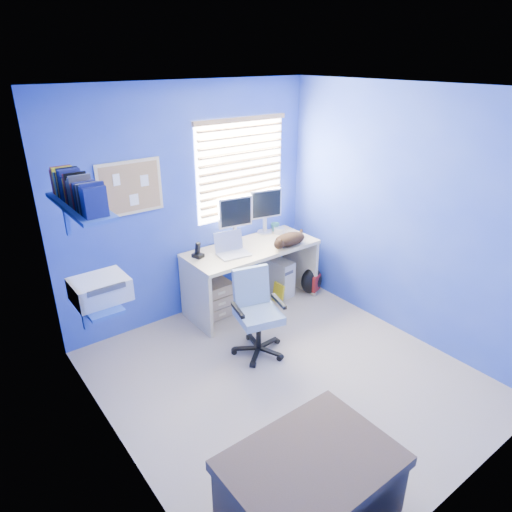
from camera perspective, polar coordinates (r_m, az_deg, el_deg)
floor at (r=4.34m, az=3.74°, el=-14.87°), size 3.00×3.20×0.00m
ceiling at (r=3.39m, az=4.94°, el=20.15°), size 3.00×3.20×0.00m
wall_back at (r=4.93m, az=-8.16°, el=6.35°), size 3.00×0.01×2.50m
wall_front at (r=2.85m, az=26.26°, el=-9.91°), size 3.00×0.01×2.50m
wall_left at (r=3.02m, az=-17.87°, el=-6.51°), size 0.01×3.20×2.50m
wall_right at (r=4.76m, az=18.02°, el=4.77°), size 0.01×3.20×2.50m
desk at (r=5.26m, az=-0.55°, el=-2.58°), size 1.53×0.65×0.74m
laptop at (r=4.86m, az=-2.85°, el=1.32°), size 0.36×0.30×0.22m
monitor_left at (r=5.14m, az=-2.70°, el=4.50°), size 0.41×0.19×0.54m
monitor_right at (r=5.42m, az=1.11°, el=5.58°), size 0.42×0.20×0.54m
phone at (r=4.85m, az=-7.30°, el=0.76°), size 0.12×0.13×0.17m
mug at (r=5.56m, az=2.40°, el=3.62°), size 0.10×0.09×0.10m
cd_spindle at (r=5.50m, az=2.94°, el=3.21°), size 0.13×0.13×0.07m
cat at (r=5.14m, az=4.24°, el=2.11°), size 0.45×0.32×0.15m
tower_pc at (r=5.60m, az=2.63°, el=-2.53°), size 0.24×0.46×0.45m
drawer_boxes at (r=5.16m, az=-5.12°, el=-5.33°), size 0.35×0.28×0.41m
yellow_book at (r=5.43m, az=2.82°, el=-4.67°), size 0.03×0.17×0.24m
backpack at (r=5.66m, az=6.95°, el=-3.06°), size 0.34×0.30×0.33m
bed_corner at (r=3.22m, az=6.77°, el=-26.75°), size 1.00×0.71×0.48m
office_chair at (r=4.50m, az=0.11°, el=-8.37°), size 0.59×0.59×0.84m
window_blinds at (r=5.15m, az=-1.79°, el=10.83°), size 1.15×0.05×1.10m
corkboard at (r=4.56m, az=-15.42°, el=8.23°), size 0.64×0.02×0.52m
wall_shelves at (r=3.63m, az=-20.26°, el=1.65°), size 0.42×0.90×1.05m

